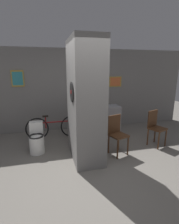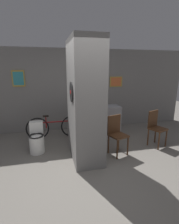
# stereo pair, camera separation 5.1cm
# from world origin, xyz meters

# --- Properties ---
(ground_plane) EXTENTS (14.00, 14.00, 0.00)m
(ground_plane) POSITION_xyz_m (0.00, 0.00, 0.00)
(ground_plane) COLOR slate
(wall_back) EXTENTS (8.00, 0.09, 2.60)m
(wall_back) POSITION_xyz_m (-0.00, 2.63, 1.30)
(wall_back) COLOR gray
(wall_back) RESTS_ON ground_plane
(pillar_center) EXTENTS (0.65, 1.26, 2.60)m
(pillar_center) POSITION_xyz_m (0.00, 0.63, 1.30)
(pillar_center) COLOR gray
(pillar_center) RESTS_ON ground_plane
(counter_shelf) EXTENTS (1.15, 0.44, 0.93)m
(counter_shelf) POSITION_xyz_m (0.68, 1.67, 0.46)
(counter_shelf) COLOR gray
(counter_shelf) RESTS_ON ground_plane
(toilet) EXTENTS (0.36, 0.52, 0.72)m
(toilet) POSITION_xyz_m (-1.10, 1.11, 0.31)
(toilet) COLOR white
(toilet) RESTS_ON ground_plane
(chair_near_pillar) EXTENTS (0.47, 0.47, 0.93)m
(chair_near_pillar) POSITION_xyz_m (0.75, 0.58, 0.52)
(chair_near_pillar) COLOR #4C2D19
(chair_near_pillar) RESTS_ON ground_plane
(chair_by_doorway) EXTENTS (0.49, 0.49, 0.93)m
(chair_by_doorway) POSITION_xyz_m (1.92, 0.77, 0.52)
(chair_by_doorway) COLOR #4C2D19
(chair_by_doorway) RESTS_ON ground_plane
(bicycle) EXTENTS (1.64, 0.42, 0.70)m
(bicycle) POSITION_xyz_m (-0.62, 1.88, 0.34)
(bicycle) COLOR black
(bicycle) RESTS_ON ground_plane
(bottle_tall) EXTENTS (0.08, 0.08, 0.28)m
(bottle_tall) POSITION_xyz_m (0.82, 1.75, 1.03)
(bottle_tall) COLOR #19598C
(bottle_tall) RESTS_ON counter_shelf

